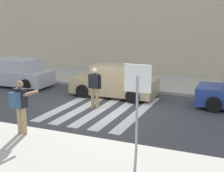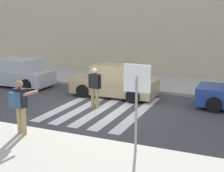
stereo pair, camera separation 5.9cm
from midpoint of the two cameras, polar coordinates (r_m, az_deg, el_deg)
The scene contains 13 objects.
ground_plane at distance 13.10m, azimuth -2.21°, elevation -4.31°, with size 120.00×120.00×0.00m, color #424244.
sidewalk_far at distance 18.52m, azimuth 5.73°, elevation 0.84°, with size 60.00×4.80×0.14m, color #B2AD9E.
building_facade_far at distance 22.39m, azimuth 9.41°, elevation 12.41°, with size 56.00×4.00×7.65m, color beige.
crosswalk_stripe_0 at distance 13.99m, azimuth -7.80°, elevation -3.30°, with size 0.44×5.20×0.01m, color silver.
crosswalk_stripe_1 at distance 13.61m, azimuth -4.90°, elevation -3.68°, with size 0.44×5.20×0.01m, color silver.
crosswalk_stripe_2 at distance 13.27m, azimuth -1.84°, elevation -4.06°, with size 0.44×5.20×0.01m, color silver.
crosswalk_stripe_3 at distance 12.97m, azimuth 1.38°, elevation -4.46°, with size 0.44×5.20×0.01m, color silver.
crosswalk_stripe_4 at distance 12.71m, azimuth 4.75°, elevation -4.86°, with size 0.44×5.20×0.01m, color silver.
stop_sign at distance 8.41m, azimuth 4.48°, elevation -0.49°, with size 0.76×0.08×2.42m.
photographer_with_backpack at distance 10.15m, azimuth -16.61°, elevation -2.96°, with size 0.65×0.89×1.72m.
pedestrian_crossing at distance 13.05m, azimuth -3.30°, elevation 0.04°, with size 0.58×0.27×1.72m.
parked_car_silver at distance 18.15m, azimuth -17.06°, elevation 2.22°, with size 4.10×1.92×1.55m.
parked_car_tan at distance 15.09m, azimuth 0.39°, elevation 0.79°, with size 4.10×1.92×1.55m.
Camera 1 is at (5.35, -11.34, 3.77)m, focal length 50.00 mm.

